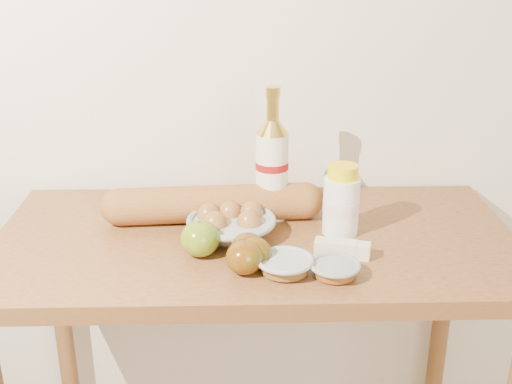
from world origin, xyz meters
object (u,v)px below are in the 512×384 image
(table, at_px, (256,282))
(cream_bottle, at_px, (341,202))
(bourbon_bottle, at_px, (272,166))
(baguette, at_px, (213,204))
(egg_bowl, at_px, (231,224))

(table, xyz_separation_m, cream_bottle, (0.20, 0.01, 0.20))
(bourbon_bottle, xyz_separation_m, cream_bottle, (0.15, -0.10, -0.05))
(bourbon_bottle, bearing_deg, baguette, 168.52)
(table, distance_m, cream_bottle, 0.28)
(egg_bowl, height_order, baguette, baguette)
(bourbon_bottle, xyz_separation_m, egg_bowl, (-0.10, -0.11, -0.10))
(table, height_order, bourbon_bottle, bourbon_bottle)
(bourbon_bottle, bearing_deg, table, -132.14)
(bourbon_bottle, height_order, egg_bowl, bourbon_bottle)
(egg_bowl, relative_size, baguette, 0.42)
(table, distance_m, baguette, 0.21)
(bourbon_bottle, height_order, baguette, bourbon_bottle)
(table, height_order, baguette, baguette)
(table, height_order, cream_bottle, cream_bottle)
(table, relative_size, bourbon_bottle, 3.72)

